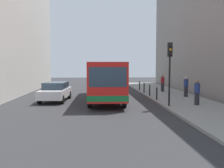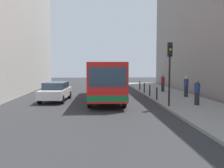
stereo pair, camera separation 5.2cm
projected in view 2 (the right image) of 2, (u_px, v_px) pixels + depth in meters
The scene contains 13 objects.
ground_plane at pixel (113, 104), 18.30m from camera, with size 80.00×80.00×0.00m, color #2D2D30.
sidewalk at pixel (185, 102), 18.62m from camera, with size 4.40×40.00×0.15m, color gray.
bus at pixel (106, 78), 20.41m from camera, with size 2.67×11.05×3.00m.
car_beside_bus at pixel (56, 91), 19.59m from camera, with size 2.09×4.51×1.48m.
car_behind_bus at pixel (103, 81), 31.48m from camera, with size 1.98×4.46×1.48m.
traffic_light at pixel (170, 62), 16.09m from camera, with size 0.28×0.33×4.10m.
bollard_near at pixel (157, 94), 19.17m from camera, with size 0.11×0.11×0.95m, color black.
bollard_mid at pixel (150, 90), 21.71m from camera, with size 0.11×0.11×0.95m, color black.
bollard_far at pixel (144, 88), 24.26m from camera, with size 0.11×0.11×0.95m, color black.
bollard_farthest at pixel (140, 86), 26.80m from camera, with size 0.11×0.11×0.95m, color black.
pedestrian_near_signal at pixel (197, 92), 16.68m from camera, with size 0.38×0.38×1.68m.
pedestrian_mid_sidewalk at pixel (186, 87), 21.04m from camera, with size 0.38×0.38×1.73m.
pedestrian_far_sidewalk at pixel (163, 83), 25.37m from camera, with size 0.38×0.38×1.69m.
Camera 2 is at (-1.14, -18.11, 2.78)m, focal length 40.09 mm.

